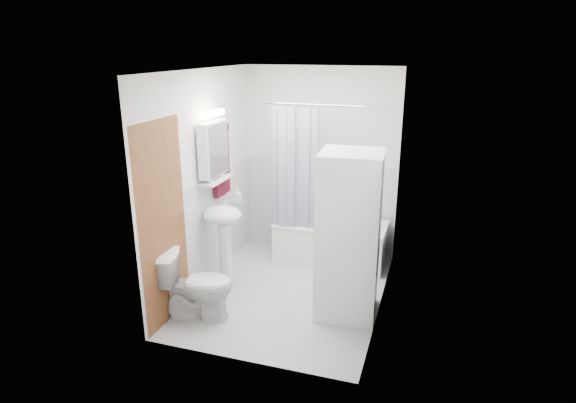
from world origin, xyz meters
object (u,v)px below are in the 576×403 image
(sink, at_px, (223,227))
(washer_dryer, at_px, (348,236))
(bathtub, at_px, (331,241))
(toilet, at_px, (197,286))

(sink, distance_m, washer_dryer, 1.45)
(washer_dryer, bearing_deg, bathtub, 106.31)
(bathtub, height_order, sink, sink)
(sink, height_order, washer_dryer, washer_dryer)
(toilet, bearing_deg, bathtub, -46.99)
(toilet, bearing_deg, sink, -14.44)
(washer_dryer, distance_m, toilet, 1.59)
(bathtub, distance_m, washer_dryer, 1.33)
(washer_dryer, height_order, toilet, washer_dryer)
(sink, distance_m, toilet, 0.81)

